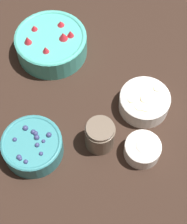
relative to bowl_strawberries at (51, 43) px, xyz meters
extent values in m
plane|color=black|center=(-0.17, -0.19, -0.05)|extent=(4.00, 4.00, 0.00)
cylinder|color=#47AD9E|center=(0.00, 0.00, -0.01)|extent=(0.22, 0.22, 0.07)
torus|color=#47AD9E|center=(0.00, 0.00, 0.02)|extent=(0.22, 0.22, 0.02)
cylinder|color=red|center=(0.00, 0.00, 0.01)|extent=(0.18, 0.18, 0.02)
cone|color=red|center=(0.01, 0.06, 0.03)|extent=(0.03, 0.03, 0.02)
cone|color=red|center=(-0.06, -0.01, 0.04)|extent=(0.03, 0.03, 0.03)
cone|color=red|center=(0.01, -0.04, 0.04)|extent=(0.03, 0.03, 0.03)
cone|color=red|center=(0.03, -0.06, 0.04)|extent=(0.04, 0.04, 0.03)
cone|color=red|center=(0.06, -0.01, 0.03)|extent=(0.03, 0.03, 0.02)
cone|color=red|center=(-0.05, 0.05, 0.04)|extent=(0.04, 0.04, 0.03)
cylinder|color=teal|center=(-0.34, -0.10, -0.02)|extent=(0.16, 0.16, 0.06)
torus|color=teal|center=(-0.34, -0.10, 0.01)|extent=(0.16, 0.16, 0.01)
cylinder|color=navy|center=(-0.34, -0.10, 0.00)|extent=(0.13, 0.13, 0.02)
sphere|color=navy|center=(-0.39, -0.09, 0.02)|extent=(0.01, 0.01, 0.01)
sphere|color=navy|center=(-0.32, -0.13, 0.01)|extent=(0.01, 0.01, 0.01)
sphere|color=navy|center=(-0.31, -0.10, 0.02)|extent=(0.01, 0.01, 0.01)
sphere|color=navy|center=(-0.30, -0.14, 0.02)|extent=(0.01, 0.01, 0.01)
sphere|color=navy|center=(-0.31, -0.07, 0.02)|extent=(0.02, 0.02, 0.02)
sphere|color=navy|center=(-0.39, -0.11, 0.01)|extent=(0.01, 0.01, 0.01)
sphere|color=navy|center=(-0.34, -0.12, 0.02)|extent=(0.01, 0.01, 0.01)
sphere|color=navy|center=(-0.31, -0.09, 0.02)|extent=(0.01, 0.01, 0.01)
sphere|color=navy|center=(-0.32, -0.11, 0.02)|extent=(0.01, 0.01, 0.01)
sphere|color=navy|center=(-0.35, -0.06, 0.01)|extent=(0.01, 0.01, 0.01)
sphere|color=navy|center=(-0.39, -0.10, 0.01)|extent=(0.01, 0.01, 0.01)
sphere|color=navy|center=(-0.36, -0.14, 0.01)|extent=(0.01, 0.01, 0.01)
cylinder|color=white|center=(-0.09, -0.34, -0.02)|extent=(0.15, 0.15, 0.05)
torus|color=white|center=(-0.09, -0.34, 0.01)|extent=(0.15, 0.15, 0.01)
cylinder|color=beige|center=(-0.09, -0.34, 0.00)|extent=(0.12, 0.12, 0.02)
cylinder|color=beige|center=(-0.04, -0.36, 0.01)|extent=(0.03, 0.03, 0.01)
cylinder|color=beige|center=(-0.09, -0.36, 0.01)|extent=(0.03, 0.03, 0.01)
cylinder|color=beige|center=(-0.12, -0.33, 0.01)|extent=(0.03, 0.03, 0.00)
cylinder|color=beige|center=(-0.12, -0.35, 0.01)|extent=(0.03, 0.03, 0.01)
cylinder|color=beige|center=(-0.11, -0.31, 0.01)|extent=(0.02, 0.02, 0.01)
cylinder|color=beige|center=(-0.09, -0.34, 0.01)|extent=(0.03, 0.03, 0.01)
cylinder|color=white|center=(-0.23, -0.38, -0.02)|extent=(0.10, 0.10, 0.05)
torus|color=white|center=(-0.23, -0.38, 0.00)|extent=(0.10, 0.10, 0.01)
cylinder|color=white|center=(-0.23, -0.38, -0.01)|extent=(0.08, 0.08, 0.01)
ellipsoid|color=white|center=(-0.23, -0.38, 0.00)|extent=(0.04, 0.04, 0.02)
cylinder|color=brown|center=(-0.24, -0.26, -0.01)|extent=(0.08, 0.08, 0.08)
cylinder|color=#512D1E|center=(-0.24, -0.26, -0.01)|extent=(0.07, 0.07, 0.06)
cylinder|color=brown|center=(-0.24, -0.26, 0.04)|extent=(0.08, 0.08, 0.01)
camera|label=1|loc=(-0.66, -0.41, 0.92)|focal=60.00mm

